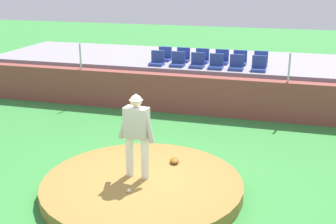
{
  "coord_description": "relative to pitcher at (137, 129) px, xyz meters",
  "views": [
    {
      "loc": [
        2.81,
        -7.9,
        4.43
      ],
      "look_at": [
        0.0,
        1.98,
        1.17
      ],
      "focal_mm": 47.15,
      "sensor_mm": 36.0,
      "label": 1
    }
  ],
  "objects": [
    {
      "name": "pitcher",
      "position": [
        0.0,
        0.0,
        0.0
      ],
      "size": [
        0.84,
        0.32,
        1.83
      ],
      "rotation": [
        0.0,
        0.0,
        -0.12
      ],
      "color": "white",
      "rests_on": "pitchers_mound"
    },
    {
      "name": "stadium_chair_5",
      "position": [
        1.93,
        6.64,
        0.11
      ],
      "size": [
        0.48,
        0.44,
        0.5
      ],
      "rotation": [
        0.0,
        0.0,
        3.14
      ],
      "color": "#294090",
      "rests_on": "bleacher_platform"
    },
    {
      "name": "stadium_chair_10",
      "position": [
        1.18,
        7.54,
        0.11
      ],
      "size": [
        0.48,
        0.44,
        0.5
      ],
      "rotation": [
        0.0,
        0.0,
        3.14
      ],
      "color": "#294090",
      "rests_on": "bleacher_platform"
    },
    {
      "name": "fence_post_right",
      "position": [
        2.91,
        5.49,
        0.36
      ],
      "size": [
        0.06,
        0.06,
        0.88
      ],
      "primitive_type": "cylinder",
      "color": "silver",
      "rests_on": "brick_barrier"
    },
    {
      "name": "stadium_chair_7",
      "position": [
        -0.91,
        7.57,
        0.11
      ],
      "size": [
        0.48,
        0.44,
        0.5
      ],
      "rotation": [
        0.0,
        0.0,
        3.14
      ],
      "color": "#294090",
      "rests_on": "bleacher_platform"
    },
    {
      "name": "stadium_chair_2",
      "position": [
        -0.17,
        6.66,
        0.11
      ],
      "size": [
        0.48,
        0.44,
        0.5
      ],
      "rotation": [
        0.0,
        0.0,
        3.14
      ],
      "color": "#294090",
      "rests_on": "bleacher_platform"
    },
    {
      "name": "stadium_chair_11",
      "position": [
        1.91,
        7.58,
        0.11
      ],
      "size": [
        0.48,
        0.44,
        0.5
      ],
      "rotation": [
        0.0,
        0.0,
        3.14
      ],
      "color": "#294090",
      "rests_on": "bleacher_platform"
    },
    {
      "name": "stadium_chair_1",
      "position": [
        -0.87,
        6.68,
        0.11
      ],
      "size": [
        0.48,
        0.44,
        0.5
      ],
      "rotation": [
        0.0,
        0.0,
        3.14
      ],
      "color": "#294090",
      "rests_on": "bleacher_platform"
    },
    {
      "name": "stadium_chair_9",
      "position": [
        0.53,
        7.54,
        0.11
      ],
      "size": [
        0.48,
        0.44,
        0.5
      ],
      "rotation": [
        0.0,
        0.0,
        3.14
      ],
      "color": "#294090",
      "rests_on": "bleacher_platform"
    },
    {
      "name": "bleacher_platform",
      "position": [
        0.16,
        8.37,
        -0.69
      ],
      "size": [
        17.09,
        4.49,
        1.29
      ],
      "primitive_type": "cube",
      "color": "gray",
      "rests_on": "ground_plane"
    },
    {
      "name": "stadium_chair_3",
      "position": [
        0.49,
        6.63,
        0.11
      ],
      "size": [
        0.48,
        0.44,
        0.5
      ],
      "rotation": [
        0.0,
        0.0,
        3.14
      ],
      "color": "#294090",
      "rests_on": "bleacher_platform"
    },
    {
      "name": "brick_barrier",
      "position": [
        0.16,
        5.49,
        -0.71
      ],
      "size": [
        17.72,
        0.4,
        1.26
      ],
      "primitive_type": "cube",
      "color": "brown",
      "rests_on": "ground_plane"
    },
    {
      "name": "ground_plane",
      "position": [
        0.16,
        -0.16,
        -1.34
      ],
      "size": [
        60.0,
        60.0,
        0.0
      ],
      "primitive_type": "plane",
      "color": "#35863A"
    },
    {
      "name": "fence_post_left",
      "position": [
        -4.01,
        5.49,
        0.36
      ],
      "size": [
        0.06,
        0.06,
        0.88
      ],
      "primitive_type": "cylinder",
      "color": "silver",
      "rests_on": "brick_barrier"
    },
    {
      "name": "stadium_chair_4",
      "position": [
        1.18,
        6.65,
        0.11
      ],
      "size": [
        0.48,
        0.44,
        0.5
      ],
      "rotation": [
        0.0,
        0.0,
        3.14
      ],
      "color": "#294090",
      "rests_on": "bleacher_platform"
    },
    {
      "name": "baseball",
      "position": [
        0.07,
        -0.73,
        -1.03
      ],
      "size": [
        0.07,
        0.07,
        0.07
      ],
      "primitive_type": "sphere",
      "color": "white",
      "rests_on": "pitchers_mound"
    },
    {
      "name": "stadium_chair_8",
      "position": [
        -0.19,
        7.54,
        0.11
      ],
      "size": [
        0.48,
        0.44,
        0.5
      ],
      "rotation": [
        0.0,
        0.0,
        3.14
      ],
      "color": "#294090",
      "rests_on": "bleacher_platform"
    },
    {
      "name": "fielding_glove",
      "position": [
        0.57,
        0.89,
        -1.01
      ],
      "size": [
        0.27,
        0.34,
        0.11
      ],
      "primitive_type": "ellipsoid",
      "rotation": [
        0.0,
        0.0,
        4.96
      ],
      "color": "brown",
      "rests_on": "pitchers_mound"
    },
    {
      "name": "stadium_chair_6",
      "position": [
        -1.61,
        7.54,
        0.11
      ],
      "size": [
        0.48,
        0.44,
        0.5
      ],
      "rotation": [
        0.0,
        0.0,
        3.14
      ],
      "color": "#294090",
      "rests_on": "bleacher_platform"
    },
    {
      "name": "pitchers_mound",
      "position": [
        0.16,
        -0.16,
        -1.2
      ],
      "size": [
        4.22,
        4.22,
        0.27
      ],
      "primitive_type": "cylinder",
      "color": "olive",
      "rests_on": "ground_plane"
    },
    {
      "name": "stadium_chair_0",
      "position": [
        -1.62,
        6.67,
        0.11
      ],
      "size": [
        0.48,
        0.44,
        0.5
      ],
      "rotation": [
        0.0,
        0.0,
        3.14
      ],
      "color": "#294090",
      "rests_on": "bleacher_platform"
    }
  ]
}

